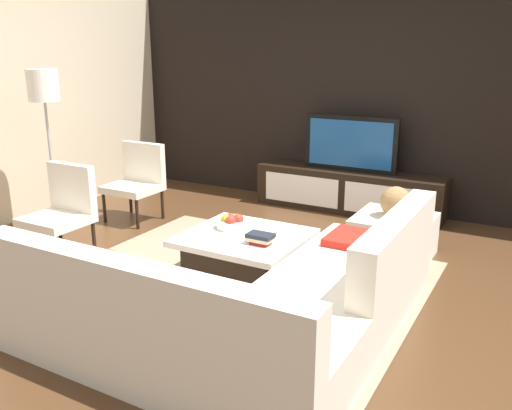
# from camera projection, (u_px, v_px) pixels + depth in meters

# --- Properties ---
(ground_plane) EXTENTS (14.00, 14.00, 0.00)m
(ground_plane) POSITION_uv_depth(u_px,v_px,m) (249.00, 282.00, 4.56)
(ground_plane) COLOR #4C301C
(feature_wall_back) EXTENTS (6.40, 0.12, 2.80)m
(feature_wall_back) POSITION_uv_depth(u_px,v_px,m) (362.00, 92.00, 6.42)
(feature_wall_back) COLOR black
(feature_wall_back) RESTS_ON ground
(side_wall_left) EXTENTS (0.12, 5.20, 2.80)m
(side_wall_left) POSITION_uv_depth(u_px,v_px,m) (2.00, 96.00, 5.83)
(side_wall_left) COLOR beige
(side_wall_left) RESTS_ON ground
(area_rug) EXTENTS (2.98, 2.49, 0.01)m
(area_rug) POSITION_uv_depth(u_px,v_px,m) (239.00, 280.00, 4.60)
(area_rug) COLOR gray
(area_rug) RESTS_ON ground
(media_console) EXTENTS (2.26, 0.46, 0.50)m
(media_console) POSITION_uv_depth(u_px,v_px,m) (348.00, 191.00, 6.49)
(media_console) COLOR black
(media_console) RESTS_ON ground
(television) EXTENTS (1.12, 0.06, 0.65)m
(television) POSITION_uv_depth(u_px,v_px,m) (351.00, 144.00, 6.33)
(television) COLOR black
(television) RESTS_ON media_console
(sectional_couch) EXTENTS (2.26, 2.41, 0.81)m
(sectional_couch) POSITION_uv_depth(u_px,v_px,m) (251.00, 306.00, 3.54)
(sectional_couch) COLOR silver
(sectional_couch) RESTS_ON ground
(coffee_table) EXTENTS (1.01, 0.93, 0.38)m
(coffee_table) POSITION_uv_depth(u_px,v_px,m) (244.00, 254.00, 4.63)
(coffee_table) COLOR black
(coffee_table) RESTS_ON ground
(accent_chair_near) EXTENTS (0.54, 0.52, 0.87)m
(accent_chair_near) POSITION_uv_depth(u_px,v_px,m) (63.00, 206.00, 5.02)
(accent_chair_near) COLOR black
(accent_chair_near) RESTS_ON ground
(floor_lamp) EXTENTS (0.31, 0.31, 1.71)m
(floor_lamp) POSITION_uv_depth(u_px,v_px,m) (44.00, 96.00, 5.44)
(floor_lamp) COLOR #A5A5AA
(floor_lamp) RESTS_ON ground
(ottoman) EXTENTS (0.70, 0.70, 0.40)m
(ottoman) POSITION_uv_depth(u_px,v_px,m) (393.00, 237.00, 5.06)
(ottoman) COLOR silver
(ottoman) RESTS_ON ground
(fruit_bowl) EXTENTS (0.28, 0.28, 0.13)m
(fruit_bowl) POSITION_uv_depth(u_px,v_px,m) (233.00, 222.00, 4.73)
(fruit_bowl) COLOR silver
(fruit_bowl) RESTS_ON coffee_table
(accent_chair_far) EXTENTS (0.56, 0.51, 0.87)m
(accent_chair_far) POSITION_uv_depth(u_px,v_px,m) (138.00, 177.00, 6.14)
(accent_chair_far) COLOR black
(accent_chair_far) RESTS_ON ground
(decorative_ball) EXTENTS (0.29, 0.29, 0.29)m
(decorative_ball) POSITION_uv_depth(u_px,v_px,m) (396.00, 202.00, 4.97)
(decorative_ball) COLOR #997247
(decorative_ball) RESTS_ON ottoman
(book_stack) EXTENTS (0.21, 0.14, 0.09)m
(book_stack) POSITION_uv_depth(u_px,v_px,m) (260.00, 238.00, 4.35)
(book_stack) COLOR maroon
(book_stack) RESTS_ON coffee_table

